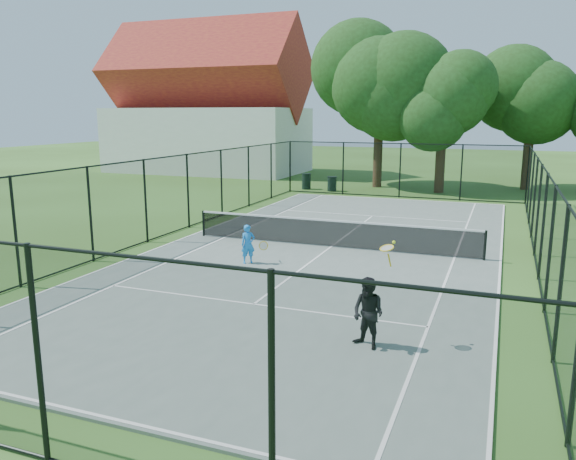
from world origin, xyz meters
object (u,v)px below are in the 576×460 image
(trash_bin_right, at_px, (332,184))
(tennis_net, at_px, (331,232))
(player_blue, at_px, (248,244))
(player_black, at_px, (368,313))
(trash_bin_left, at_px, (306,181))

(trash_bin_right, bearing_deg, tennis_net, -73.32)
(player_blue, xyz_separation_m, player_black, (4.88, -4.93, 0.12))
(tennis_net, height_order, trash_bin_left, tennis_net)
(player_blue, height_order, player_black, player_black)
(player_blue, bearing_deg, player_black, -45.29)
(player_blue, relative_size, player_black, 0.58)
(trash_bin_left, distance_m, trash_bin_right, 1.77)
(trash_bin_right, distance_m, player_black, 23.23)
(trash_bin_left, distance_m, player_black, 24.13)
(tennis_net, relative_size, trash_bin_left, 10.36)
(tennis_net, height_order, trash_bin_right, tennis_net)
(trash_bin_left, relative_size, trash_bin_right, 1.11)
(trash_bin_left, bearing_deg, player_black, -67.81)
(trash_bin_left, bearing_deg, trash_bin_right, -10.25)
(player_black, bearing_deg, tennis_net, 111.63)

